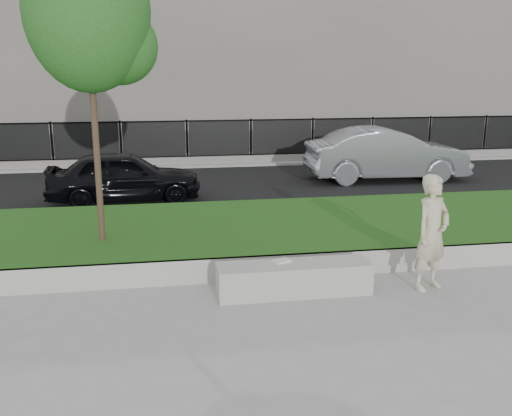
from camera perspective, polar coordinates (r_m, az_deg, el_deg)
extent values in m
plane|color=gray|center=(8.30, 1.67, -9.71)|extent=(90.00, 90.00, 0.00)
cube|color=#0D370D|center=(11.02, -1.35, -2.59)|extent=(34.00, 4.00, 0.40)
cube|color=#A8A59D|center=(9.17, 0.42, -6.01)|extent=(34.00, 0.08, 0.40)
cube|color=black|center=(16.36, -4.11, 2.20)|extent=(34.00, 7.00, 0.04)
cube|color=gray|center=(20.77, -5.32, 4.78)|extent=(34.00, 3.00, 0.12)
cube|color=slate|center=(19.76, -5.11, 4.84)|extent=(32.00, 0.30, 0.24)
cube|color=black|center=(19.67, -5.15, 6.65)|extent=(32.00, 0.04, 1.50)
cube|color=black|center=(19.59, -5.19, 8.69)|extent=(32.00, 0.05, 0.05)
cube|color=black|center=(19.74, -5.12, 5.21)|extent=(32.00, 0.05, 0.05)
cube|color=#69645B|center=(27.55, -6.72, 17.27)|extent=(34.00, 10.00, 10.00)
cube|color=#A8A59D|center=(8.65, 3.81, -7.04)|extent=(2.31, 0.58, 0.47)
imported|color=beige|center=(9.02, 17.19, -2.39)|extent=(0.77, 0.66, 1.78)
cube|color=silver|center=(8.63, 2.59, -5.30)|extent=(0.30, 0.26, 0.03)
cylinder|color=#38281C|center=(9.88, -15.92, 9.55)|extent=(0.11, 0.11, 4.53)
ellipsoid|color=#284E1A|center=(9.90, -16.53, 18.45)|extent=(1.99, 1.99, 2.59)
sphere|color=#284E1A|center=(10.01, -13.52, 15.45)|extent=(1.27, 1.27, 1.27)
imported|color=black|center=(14.62, -13.04, 3.12)|extent=(3.84, 1.69, 1.29)
imported|color=gray|center=(17.44, 12.90, 5.27)|extent=(4.78, 1.82, 1.56)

